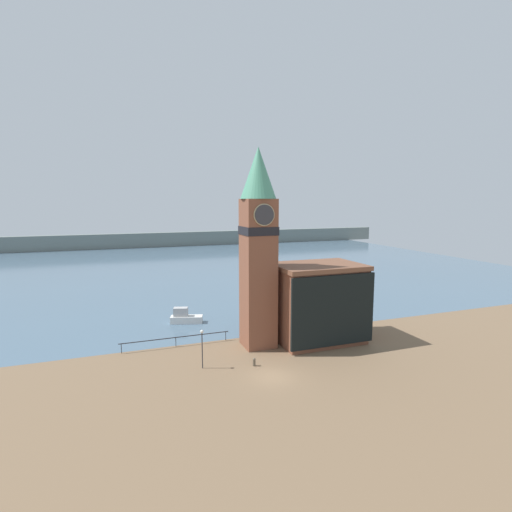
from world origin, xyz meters
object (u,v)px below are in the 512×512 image
lamp_post (202,341)px  mooring_bollard_near (254,362)px  clock_tower (258,243)px  pier_building (318,302)px  boat_near (185,317)px

lamp_post → mooring_bollard_near: bearing=-14.1°
lamp_post → clock_tower: bearing=28.3°
clock_tower → mooring_bollard_near: clock_tower is taller
pier_building → clock_tower: bearing=174.0°
mooring_bollard_near → pier_building: bearing=24.9°
pier_building → mooring_bollard_near: size_ratio=12.30×
boat_near → lamp_post: 15.30m
clock_tower → lamp_post: 12.13m
clock_tower → boat_near: bearing=118.9°
mooring_bollard_near → lamp_post: (-4.90, 1.23, 2.26)m
boat_near → lamp_post: size_ratio=1.15×
clock_tower → boat_near: (-6.21, 11.23, -10.85)m
mooring_bollard_near → lamp_post: size_ratio=0.21×
pier_building → lamp_post: (-14.34, -3.16, -1.80)m
clock_tower → lamp_post: (-7.25, -3.91, -8.90)m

